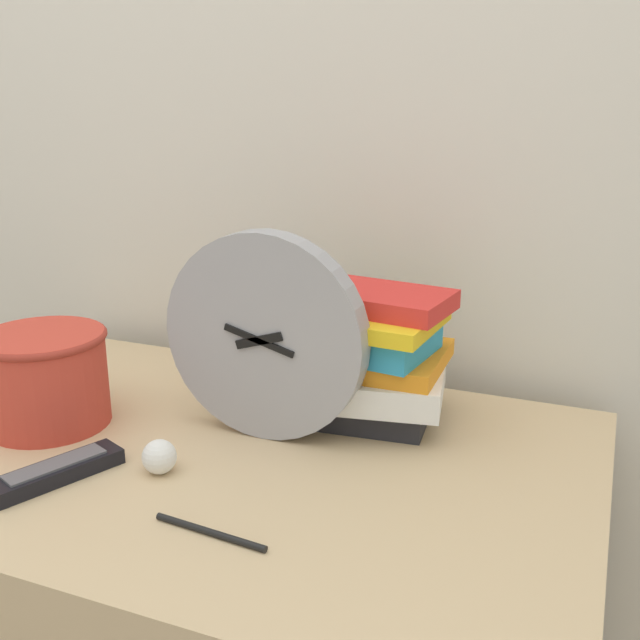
# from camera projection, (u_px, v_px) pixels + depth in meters

# --- Properties ---
(wall_back) EXTENTS (6.00, 0.04, 2.40)m
(wall_back) POSITION_uv_depth(u_px,v_px,m) (325.00, 84.00, 1.25)
(wall_back) COLOR silver
(wall_back) RESTS_ON ground_plane
(desk_clock) EXTENTS (0.30, 0.04, 0.30)m
(desk_clock) POSITION_uv_depth(u_px,v_px,m) (265.00, 337.00, 1.03)
(desk_clock) COLOR #99999E
(desk_clock) RESTS_ON desk
(book_stack) EXTENTS (0.25, 0.21, 0.20)m
(book_stack) POSITION_uv_depth(u_px,v_px,m) (370.00, 356.00, 1.10)
(book_stack) COLOR #232328
(book_stack) RESTS_ON desk
(basket) EXTENTS (0.19, 0.19, 0.14)m
(basket) POSITION_uv_depth(u_px,v_px,m) (45.00, 375.00, 1.09)
(basket) COLOR #C63D2D
(basket) RESTS_ON desk
(tv_remote) EXTENTS (0.11, 0.18, 0.02)m
(tv_remote) POSITION_uv_depth(u_px,v_px,m) (56.00, 472.00, 0.95)
(tv_remote) COLOR black
(tv_remote) RESTS_ON desk
(crumpled_paper_ball) EXTENTS (0.04, 0.04, 0.04)m
(crumpled_paper_ball) POSITION_uv_depth(u_px,v_px,m) (159.00, 457.00, 0.96)
(crumpled_paper_ball) COLOR white
(crumpled_paper_ball) RESTS_ON desk
(pen) EXTENTS (0.15, 0.02, 0.01)m
(pen) POSITION_uv_depth(u_px,v_px,m) (210.00, 532.00, 0.83)
(pen) COLOR black
(pen) RESTS_ON desk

